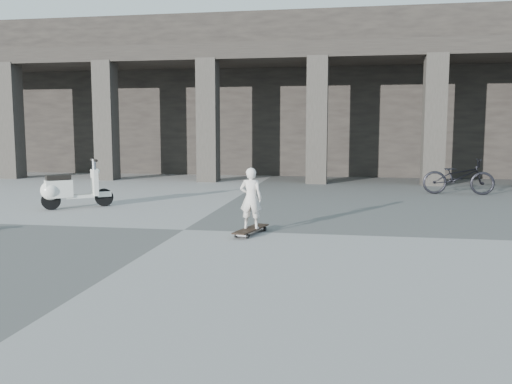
% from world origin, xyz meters
% --- Properties ---
extents(ground, '(90.00, 90.00, 0.00)m').
position_xyz_m(ground, '(0.00, 0.00, 0.00)').
color(ground, '#4D4D4A').
rests_on(ground, ground).
extents(colonnade, '(28.00, 8.82, 6.00)m').
position_xyz_m(colonnade, '(-0.00, 13.77, 3.03)').
color(colonnade, black).
rests_on(colonnade, ground).
extents(longboard, '(0.47, 1.02, 0.10)m').
position_xyz_m(longboard, '(1.22, -0.19, 0.08)').
color(longboard, black).
rests_on(longboard, ground).
extents(child, '(0.38, 0.25, 1.01)m').
position_xyz_m(child, '(1.22, -0.19, 0.61)').
color(child, silver).
rests_on(child, longboard).
extents(scooter, '(1.29, 1.09, 1.08)m').
position_xyz_m(scooter, '(-3.30, 1.95, 0.43)').
color(scooter, black).
rests_on(scooter, ground).
extents(bicycle, '(1.85, 0.71, 0.96)m').
position_xyz_m(bicycle, '(5.69, 6.14, 0.48)').
color(bicycle, black).
rests_on(bicycle, ground).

